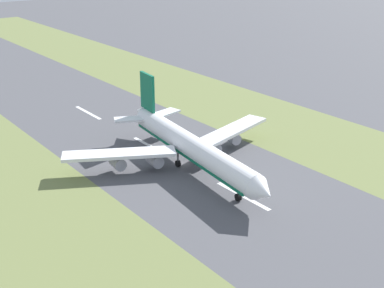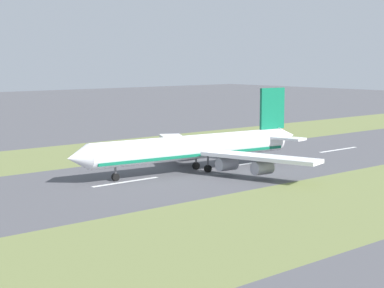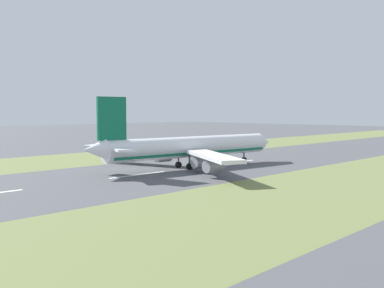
# 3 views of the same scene
# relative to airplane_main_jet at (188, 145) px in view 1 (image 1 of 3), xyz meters

# --- Properties ---
(ground_plane) EXTENTS (800.00, 800.00, 0.00)m
(ground_plane) POSITION_rel_airplane_main_jet_xyz_m (0.23, -2.22, -6.02)
(ground_plane) COLOR #4C4C51
(grass_median_west) EXTENTS (40.00, 600.00, 0.01)m
(grass_median_west) POSITION_rel_airplane_main_jet_xyz_m (-44.77, -2.22, -6.02)
(grass_median_west) COLOR olive
(grass_median_west) RESTS_ON ground
(grass_median_east) EXTENTS (40.00, 600.00, 0.01)m
(grass_median_east) POSITION_rel_airplane_main_jet_xyz_m (45.23, -2.22, -6.02)
(grass_median_east) COLOR olive
(grass_median_east) RESTS_ON ground
(centreline_dash_near) EXTENTS (1.20, 18.00, 0.01)m
(centreline_dash_near) POSITION_rel_airplane_main_jet_xyz_m (0.23, -58.11, -6.01)
(centreline_dash_near) COLOR silver
(centreline_dash_near) RESTS_ON ground
(centreline_dash_mid) EXTENTS (1.20, 18.00, 0.01)m
(centreline_dash_mid) POSITION_rel_airplane_main_jet_xyz_m (0.23, -18.11, -6.01)
(centreline_dash_mid) COLOR silver
(centreline_dash_mid) RESTS_ON ground
(centreline_dash_far) EXTENTS (1.20, 18.00, 0.01)m
(centreline_dash_far) POSITION_rel_airplane_main_jet_xyz_m (0.23, 21.89, -6.01)
(centreline_dash_far) COLOR silver
(centreline_dash_far) RESTS_ON ground
(airplane_main_jet) EXTENTS (63.68, 67.18, 20.20)m
(airplane_main_jet) POSITION_rel_airplane_main_jet_xyz_m (0.00, 0.00, 0.00)
(airplane_main_jet) COLOR white
(airplane_main_jet) RESTS_ON ground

